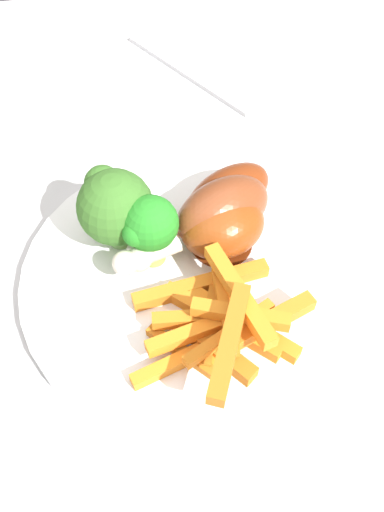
% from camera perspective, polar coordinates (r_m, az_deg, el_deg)
% --- Properties ---
extents(ground_plane, '(6.00, 6.00, 0.00)m').
position_cam_1_polar(ground_plane, '(1.11, -2.63, -21.62)').
color(ground_plane, '#333338').
extents(dining_table, '(1.13, 0.82, 0.71)m').
position_cam_1_polar(dining_table, '(0.55, -4.98, -4.08)').
color(dining_table, '#B7B7BC').
rests_on(dining_table, ground_plane).
extents(dinner_plate, '(0.27, 0.27, 0.01)m').
position_cam_1_polar(dinner_plate, '(0.43, -0.00, -2.09)').
color(dinner_plate, white).
rests_on(dinner_plate, dining_table).
extents(broccoli_floret_front, '(0.05, 0.04, 0.06)m').
position_cam_1_polar(broccoli_floret_front, '(0.40, -4.55, 3.19)').
color(broccoli_floret_front, '#8FB34A').
rests_on(broccoli_floret_front, dinner_plate).
extents(broccoli_floret_middle, '(0.06, 0.06, 0.07)m').
position_cam_1_polar(broccoli_floret_middle, '(0.42, -7.90, 5.44)').
color(broccoli_floret_middle, '#73AD5E').
rests_on(broccoli_floret_middle, dinner_plate).
extents(carrot_fries_pile, '(0.14, 0.12, 0.04)m').
position_cam_1_polar(carrot_fries_pile, '(0.39, 3.19, -6.84)').
color(carrot_fries_pile, orange).
rests_on(carrot_fries_pile, dinner_plate).
extents(chicken_drumstick_near, '(0.12, 0.07, 0.05)m').
position_cam_1_polar(chicken_drumstick_near, '(0.42, 2.79, 2.99)').
color(chicken_drumstick_near, '#5B210B').
rests_on(chicken_drumstick_near, dinner_plate).
extents(chicken_drumstick_far, '(0.13, 0.09, 0.04)m').
position_cam_1_polar(chicken_drumstick_far, '(0.45, 3.29, 5.90)').
color(chicken_drumstick_far, '#531B0A').
rests_on(chicken_drumstick_far, dinner_plate).
extents(chicken_drumstick_extra, '(0.14, 0.09, 0.05)m').
position_cam_1_polar(chicken_drumstick_extra, '(0.43, 2.78, 4.45)').
color(chicken_drumstick_extra, '#562211').
rests_on(chicken_drumstick_extra, dinner_plate).
extents(fork, '(0.11, 0.17, 0.00)m').
position_cam_1_polar(fork, '(0.63, -0.45, 18.61)').
color(fork, silver).
rests_on(fork, dining_table).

